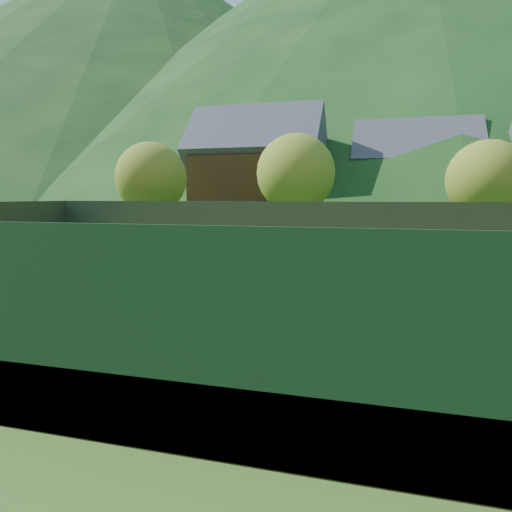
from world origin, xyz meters
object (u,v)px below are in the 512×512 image
(ball_hopper, at_px, (67,278))
(tennis_net, at_px, (300,271))
(student_a, at_px, (359,259))
(student_b, at_px, (437,258))
(chalet_mid, at_px, (414,180))
(chalet_left, at_px, (257,174))
(student_c, at_px, (464,265))
(coach, at_px, (198,269))

(ball_hopper, bearing_deg, tennis_net, 36.08)
(student_a, relative_size, student_b, 0.84)
(ball_hopper, height_order, chalet_mid, chalet_mid)
(chalet_left, height_order, chalet_mid, chalet_left)
(student_c, bearing_deg, student_a, -3.42)
(student_b, bearing_deg, chalet_mid, -68.28)
(student_b, relative_size, ball_hopper, 1.53)
(coach, bearing_deg, student_a, 47.68)
(tennis_net, height_order, chalet_mid, chalet_mid)
(student_a, distance_m, chalet_mid, 31.53)
(student_b, xyz_separation_m, student_c, (0.77, -1.90, 0.01))
(tennis_net, bearing_deg, chalet_mid, 79.99)
(tennis_net, bearing_deg, student_b, 32.08)
(student_a, height_order, tennis_net, student_a)
(coach, bearing_deg, chalet_mid, 78.28)
(student_b, bearing_deg, student_c, 135.28)
(tennis_net, height_order, chalet_left, chalet_left)
(student_c, relative_size, tennis_net, 0.13)
(ball_hopper, relative_size, chalet_left, 0.07)
(student_c, bearing_deg, chalet_left, -41.81)
(coach, distance_m, chalet_left, 33.34)
(student_b, height_order, tennis_net, student_b)
(coach, xyz_separation_m, chalet_left, (-6.74, 32.29, 4.83))
(student_a, bearing_deg, student_c, 144.58)
(ball_hopper, distance_m, chalet_mid, 41.12)
(student_b, bearing_deg, student_a, 27.80)
(student_a, distance_m, student_b, 3.21)
(tennis_net, bearing_deg, student_a, 56.01)
(coach, distance_m, chalet_mid, 37.68)
(coach, distance_m, student_b, 10.15)
(student_c, xyz_separation_m, chalet_left, (-16.00, 28.62, 4.85))
(student_c, bearing_deg, student_b, -48.90)
(student_a, height_order, chalet_mid, chalet_mid)
(student_b, distance_m, tennis_net, 6.18)
(student_c, bearing_deg, chalet_mid, -71.02)
(chalet_left, bearing_deg, chalet_mid, 14.04)
(tennis_net, bearing_deg, student_c, 12.99)
(student_b, xyz_separation_m, chalet_mid, (0.77, 30.72, 4.20))
(ball_hopper, bearing_deg, coach, 36.98)
(coach, height_order, student_a, coach)
(student_c, bearing_deg, tennis_net, 31.96)
(student_a, bearing_deg, chalet_mid, -110.32)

